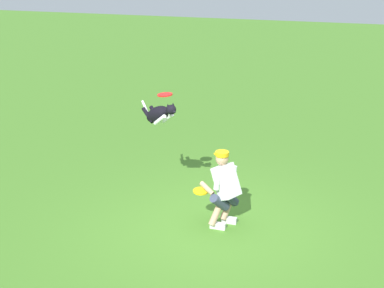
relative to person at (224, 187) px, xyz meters
name	(u,v)px	position (x,y,z in m)	size (l,w,h in m)	color
ground_plane	(208,226)	(0.23, 0.11, -0.70)	(60.00, 60.00, 0.00)	#498029
person	(224,187)	(0.00, 0.00, 0.00)	(0.70, 0.64, 1.29)	silver
dog	(159,114)	(1.42, -0.71, 0.90)	(0.91, 0.63, 0.55)	black
frisbee_flying	(165,95)	(1.25, -0.58, 1.30)	(0.26, 0.26, 0.02)	red
frisbee_held	(201,191)	(0.38, 0.09, -0.09)	(0.25, 0.25, 0.02)	yellow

